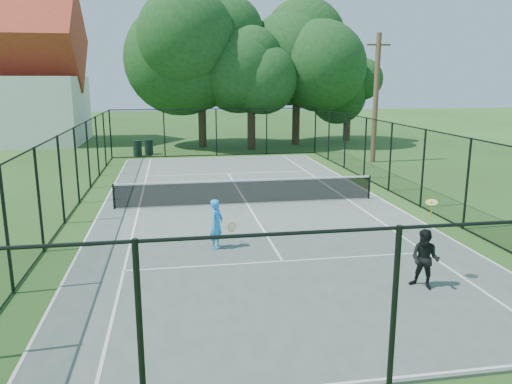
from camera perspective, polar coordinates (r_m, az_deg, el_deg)
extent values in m
plane|color=#2B4F1B|center=(19.44, -1.05, -1.50)|extent=(120.00, 120.00, 0.00)
cube|color=#515F58|center=(19.43, -1.05, -1.42)|extent=(11.00, 24.00, 0.06)
cylinder|color=black|center=(19.24, -15.95, -0.51)|extent=(0.08, 0.08, 0.95)
cylinder|color=black|center=(20.63, 12.81, 0.54)|extent=(0.08, 0.08, 0.95)
cube|color=black|center=(19.31, -1.06, 0.03)|extent=(10.00, 0.03, 0.88)
cube|color=white|center=(19.22, -1.06, 1.33)|extent=(10.00, 0.05, 0.06)
cylinder|color=#332114|center=(36.27, -6.18, 8.72)|extent=(0.56, 0.56, 4.54)
sphere|color=#113316|center=(36.23, -6.35, 15.55)|extent=(8.20, 8.20, 8.20)
cylinder|color=#332114|center=(34.98, -0.53, 7.69)|extent=(0.56, 0.56, 3.38)
sphere|color=#113316|center=(34.84, -0.54, 12.94)|extent=(6.06, 6.06, 6.06)
cylinder|color=#332114|center=(37.66, 4.60, 8.71)|extent=(0.56, 0.56, 4.29)
sphere|color=#113316|center=(37.58, 4.71, 14.56)|extent=(6.81, 6.81, 6.81)
cylinder|color=#332114|center=(40.48, 10.35, 7.71)|extent=(0.56, 0.56, 2.73)
sphere|color=#113316|center=(40.34, 10.50, 11.33)|extent=(4.76, 4.76, 4.76)
cylinder|color=black|center=(32.71, -13.40, 4.85)|extent=(0.54, 0.54, 0.95)
cylinder|color=black|center=(32.65, -13.44, 5.71)|extent=(0.58, 0.58, 0.05)
cylinder|color=black|center=(33.25, -12.16, 5.00)|extent=(0.54, 0.54, 0.91)
cylinder|color=black|center=(33.19, -12.20, 5.81)|extent=(0.58, 0.58, 0.05)
cylinder|color=#4C3823|center=(30.01, 13.53, 10.29)|extent=(0.30, 0.30, 7.34)
cube|color=#4C3823|center=(30.05, 13.84, 16.03)|extent=(1.40, 0.10, 0.10)
imported|color=#1B8BE9|center=(14.25, -4.52, -3.66)|extent=(0.56, 0.62, 1.43)
torus|color=gold|center=(14.48, -2.78, -4.04)|extent=(0.27, 0.18, 0.29)
cylinder|color=silver|center=(14.48, -2.78, -4.04)|extent=(0.23, 0.15, 0.25)
imported|color=black|center=(12.18, 18.75, -7.28)|extent=(0.85, 0.86, 1.40)
torus|color=gold|center=(12.24, 19.44, -1.12)|extent=(0.30, 0.28, 0.14)
cylinder|color=silver|center=(12.24, 19.44, -1.12)|extent=(0.26, 0.24, 0.11)
sphere|color=#CCE526|center=(12.20, 19.34, -1.07)|extent=(0.07, 0.07, 0.07)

